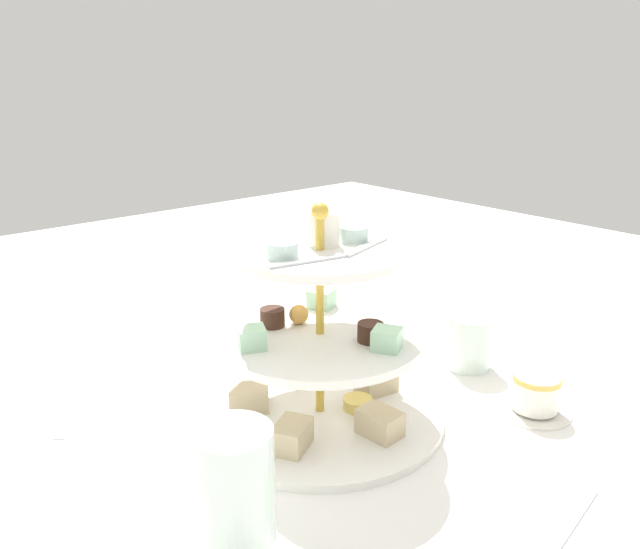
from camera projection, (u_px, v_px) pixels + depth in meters
ground_plane at (320, 417)px, 0.79m from camera, size 2.40×2.40×0.00m
tiered_serving_stand at (320, 356)px, 0.77m from camera, size 0.30×0.30×0.27m
water_glass_tall_right at (235, 500)px, 0.54m from camera, size 0.07×0.07×0.13m
water_glass_short_left at (469, 342)px, 0.91m from camera, size 0.06×0.06×0.08m
teacup_with_saucer at (536, 395)px, 0.80m from camera, size 0.09×0.09×0.05m
butter_knife_left at (84, 402)px, 0.82m from camera, size 0.12×0.14×0.00m
butter_knife_right at (561, 533)px, 0.59m from camera, size 0.17×0.04×0.00m
water_glass_mid_back at (317, 313)px, 0.99m from camera, size 0.06×0.06×0.10m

